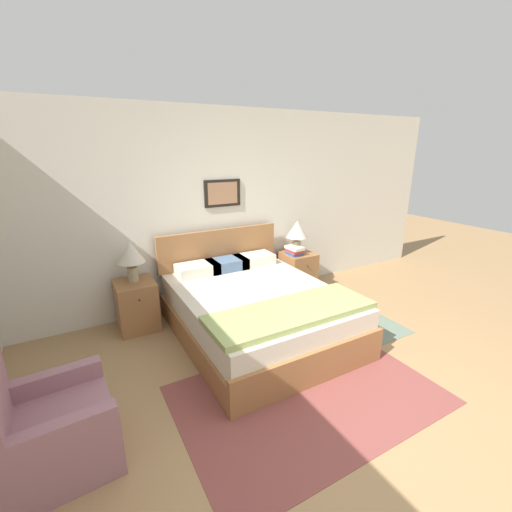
# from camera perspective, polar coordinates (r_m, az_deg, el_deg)

# --- Properties ---
(ground_plane) EXTENTS (16.00, 16.00, 0.00)m
(ground_plane) POSITION_cam_1_polar(r_m,az_deg,el_deg) (3.11, 19.55, -26.09)
(ground_plane) COLOR #99754C
(wall_back) EXTENTS (7.73, 0.09, 2.60)m
(wall_back) POSITION_cam_1_polar(r_m,az_deg,el_deg) (4.71, -5.96, 7.82)
(wall_back) COLOR beige
(wall_back) RESTS_ON ground_plane
(area_rug_main) EXTENTS (2.26, 1.50, 0.01)m
(area_rug_main) POSITION_cam_1_polar(r_m,az_deg,el_deg) (3.31, 8.73, -21.87)
(area_rug_main) COLOR brown
(area_rug_main) RESTS_ON ground_plane
(area_rug_bedside) EXTENTS (0.99, 1.38, 0.01)m
(area_rug_bedside) POSITION_cam_1_polar(r_m,az_deg,el_deg) (4.61, 14.34, -9.95)
(area_rug_bedside) COLOR slate
(area_rug_bedside) RESTS_ON ground_plane
(bed) EXTENTS (1.70, 2.15, 1.05)m
(bed) POSITION_cam_1_polar(r_m,az_deg,el_deg) (4.01, -0.01, -8.91)
(bed) COLOR #936038
(bed) RESTS_ON ground_plane
(armchair) EXTENTS (0.74, 0.72, 0.89)m
(armchair) POSITION_cam_1_polar(r_m,az_deg,el_deg) (2.90, -31.14, -23.71)
(armchair) COLOR #8E606B
(armchair) RESTS_ON ground_plane
(nightstand_near_window) EXTENTS (0.44, 0.50, 0.59)m
(nightstand_near_window) POSITION_cam_1_polar(r_m,az_deg,el_deg) (4.37, -19.26, -7.72)
(nightstand_near_window) COLOR #936038
(nightstand_near_window) RESTS_ON ground_plane
(nightstand_by_door) EXTENTS (0.44, 0.50, 0.59)m
(nightstand_by_door) POSITION_cam_1_polar(r_m,az_deg,el_deg) (5.24, 6.89, -2.59)
(nightstand_by_door) COLOR #936038
(nightstand_by_door) RESTS_ON ground_plane
(table_lamp_near_window) EXTENTS (0.32, 0.32, 0.48)m
(table_lamp_near_window) POSITION_cam_1_polar(r_m,az_deg,el_deg) (4.18, -20.18, 0.30)
(table_lamp_near_window) COLOR gray
(table_lamp_near_window) RESTS_ON nightstand_near_window
(table_lamp_by_door) EXTENTS (0.32, 0.32, 0.48)m
(table_lamp_by_door) POSITION_cam_1_polar(r_m,az_deg,el_deg) (5.07, 6.84, 4.19)
(table_lamp_by_door) COLOR gray
(table_lamp_by_door) RESTS_ON nightstand_by_door
(book_thick_bottom) EXTENTS (0.19, 0.21, 0.04)m
(book_thick_bottom) POSITION_cam_1_polar(r_m,az_deg,el_deg) (5.04, 6.42, 0.44)
(book_thick_bottom) COLOR #335693
(book_thick_bottom) RESTS_ON nightstand_by_door
(book_hardcover_middle) EXTENTS (0.18, 0.24, 0.04)m
(book_hardcover_middle) POSITION_cam_1_polar(r_m,az_deg,el_deg) (5.03, 6.43, 0.90)
(book_hardcover_middle) COLOR #B7332D
(book_hardcover_middle) RESTS_ON book_thick_bottom
(book_novel_upper) EXTENTS (0.20, 0.28, 0.04)m
(book_novel_upper) POSITION_cam_1_polar(r_m,az_deg,el_deg) (5.02, 6.45, 1.36)
(book_novel_upper) COLOR silver
(book_novel_upper) RESTS_ON book_hardcover_middle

